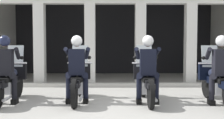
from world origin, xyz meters
The scene contains 11 objects.
ground_plane centered at (0.00, 3.00, 0.00)m, with size 80.00×80.00×0.00m, color #A8A59E.
station_building centered at (0.13, 5.05, 2.06)m, with size 9.54×4.25×3.31m.
kerb_strip centered at (0.13, 2.48, 0.06)m, with size 9.04×0.24×0.12m, color #B7B5AD.
motorcycle_far_left centered at (-2.45, 0.17, 0.50)m, with size 0.62×2.04×1.35m.
police_officer_far_left centered at (-2.45, -0.11, 0.94)m, with size 0.63×0.61×1.58m.
motorcycle_center_left centered at (-0.82, 0.24, 0.50)m, with size 0.62×2.04×1.35m.
police_officer_center_left centered at (-0.82, -0.04, 0.94)m, with size 0.63×0.61×1.58m.
motorcycle_center_right centered at (0.82, 0.17, 0.50)m, with size 0.62×2.04×1.35m.
police_officer_center_right centered at (0.82, -0.12, 0.94)m, with size 0.63×0.61×1.58m.
motorcycle_far_right centered at (2.46, 0.03, 0.50)m, with size 0.62×2.04×1.35m.
police_officer_far_right centered at (2.45, -0.25, 0.94)m, with size 0.63×0.61×1.58m.
Camera 1 is at (-0.07, -6.74, 1.41)m, focal length 46.35 mm.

